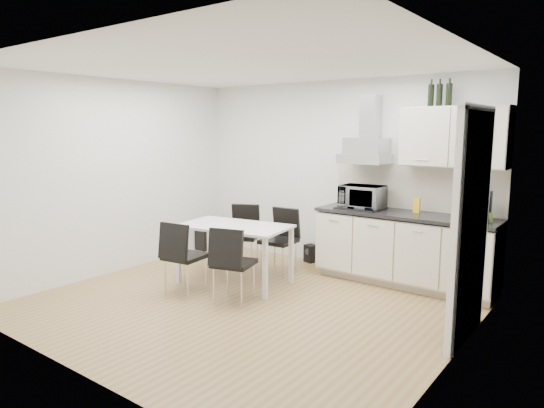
# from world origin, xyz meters

# --- Properties ---
(ground) EXTENTS (4.50, 4.50, 0.00)m
(ground) POSITION_xyz_m (0.00, 0.00, 0.00)
(ground) COLOR #A38351
(ground) RESTS_ON ground
(wall_back) EXTENTS (4.50, 0.10, 2.60)m
(wall_back) POSITION_xyz_m (0.00, 2.00, 1.30)
(wall_back) COLOR silver
(wall_back) RESTS_ON ground
(wall_front) EXTENTS (4.50, 0.10, 2.60)m
(wall_front) POSITION_xyz_m (0.00, -2.00, 1.30)
(wall_front) COLOR silver
(wall_front) RESTS_ON ground
(wall_left) EXTENTS (0.10, 4.00, 2.60)m
(wall_left) POSITION_xyz_m (-2.25, 0.00, 1.30)
(wall_left) COLOR silver
(wall_left) RESTS_ON ground
(wall_right) EXTENTS (0.10, 4.00, 2.60)m
(wall_right) POSITION_xyz_m (2.25, 0.00, 1.30)
(wall_right) COLOR silver
(wall_right) RESTS_ON ground
(ceiling) EXTENTS (4.50, 4.50, 0.00)m
(ceiling) POSITION_xyz_m (0.00, 0.00, 2.60)
(ceiling) COLOR white
(ceiling) RESTS_ON wall_back
(doorway) EXTENTS (0.08, 1.04, 2.10)m
(doorway) POSITION_xyz_m (2.21, 0.55, 1.05)
(doorway) COLOR white
(doorway) RESTS_ON ground
(kitchenette) EXTENTS (2.22, 0.64, 2.52)m
(kitchenette) POSITION_xyz_m (1.19, 1.73, 0.83)
(kitchenette) COLOR beige
(kitchenette) RESTS_ON ground
(dining_table) EXTENTS (1.46, 0.97, 0.75)m
(dining_table) POSITION_xyz_m (-0.60, 0.50, 0.67)
(dining_table) COLOR white
(dining_table) RESTS_ON ground
(chair_far_left) EXTENTS (0.61, 0.64, 0.88)m
(chair_far_left) POSITION_xyz_m (-0.96, 1.09, 0.44)
(chair_far_left) COLOR black
(chair_far_left) RESTS_ON ground
(chair_far_right) EXTENTS (0.47, 0.53, 0.88)m
(chair_far_right) POSITION_xyz_m (-0.38, 1.16, 0.44)
(chair_far_right) COLOR black
(chair_far_right) RESTS_ON ground
(chair_near_left) EXTENTS (0.50, 0.55, 0.88)m
(chair_near_left) POSITION_xyz_m (-0.80, -0.15, 0.44)
(chair_near_left) COLOR black
(chair_near_left) RESTS_ON ground
(chair_near_right) EXTENTS (0.56, 0.60, 0.88)m
(chair_near_right) POSITION_xyz_m (-0.15, -0.02, 0.44)
(chair_near_right) COLOR black
(chair_near_right) RESTS_ON ground
(guitar_amp) EXTENTS (0.23, 0.51, 0.43)m
(guitar_amp) POSITION_xyz_m (-2.12, 1.65, 0.21)
(guitar_amp) COLOR black
(guitar_amp) RESTS_ON ground
(floor_speaker) EXTENTS (0.19, 0.17, 0.26)m
(floor_speaker) POSITION_xyz_m (-0.35, 1.90, 0.13)
(floor_speaker) COLOR black
(floor_speaker) RESTS_ON ground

